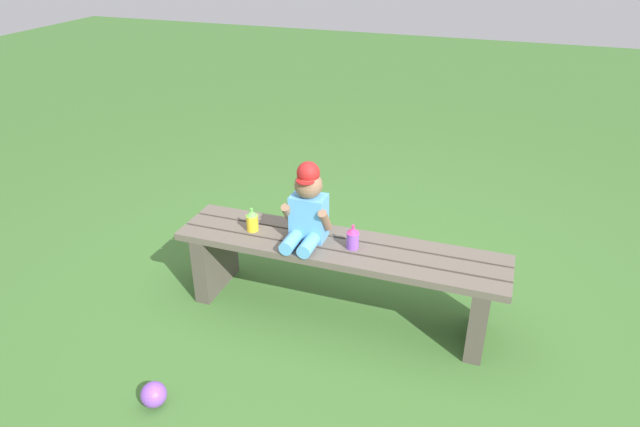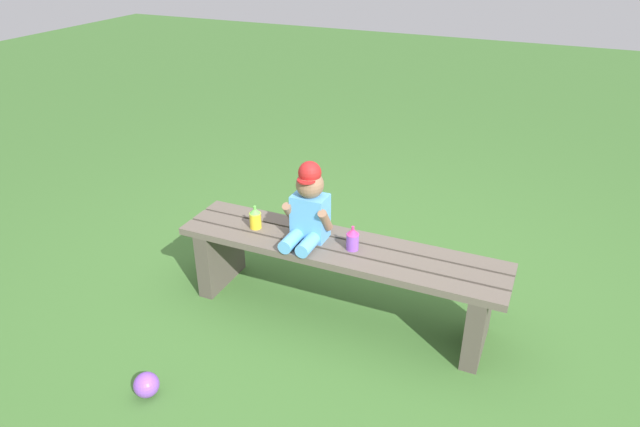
% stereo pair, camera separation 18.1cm
% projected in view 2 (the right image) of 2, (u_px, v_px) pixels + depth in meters
% --- Properties ---
extents(ground_plane, '(16.00, 16.00, 0.00)m').
position_uv_depth(ground_plane, '(338.00, 312.00, 2.93)').
color(ground_plane, '#3D6B2D').
extents(park_bench, '(1.64, 0.35, 0.40)m').
position_uv_depth(park_bench, '(339.00, 266.00, 2.80)').
color(park_bench, '#60564C').
rests_on(park_bench, ground_plane).
extents(child_figure, '(0.23, 0.27, 0.40)m').
position_uv_depth(child_figure, '(308.00, 207.00, 2.72)').
color(child_figure, '#59A5E5').
rests_on(child_figure, park_bench).
extents(sippy_cup_left, '(0.06, 0.06, 0.12)m').
position_uv_depth(sippy_cup_left, '(255.00, 218.00, 2.87)').
color(sippy_cup_left, yellow).
rests_on(sippy_cup_left, park_bench).
extents(sippy_cup_right, '(0.06, 0.06, 0.12)m').
position_uv_depth(sippy_cup_right, '(353.00, 239.00, 2.68)').
color(sippy_cup_right, '#8C4CCC').
rests_on(sippy_cup_right, park_bench).
extents(toy_ball, '(0.11, 0.11, 0.11)m').
position_uv_depth(toy_ball, '(146.00, 385.00, 2.40)').
color(toy_ball, '#8C4CCC').
rests_on(toy_ball, ground_plane).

